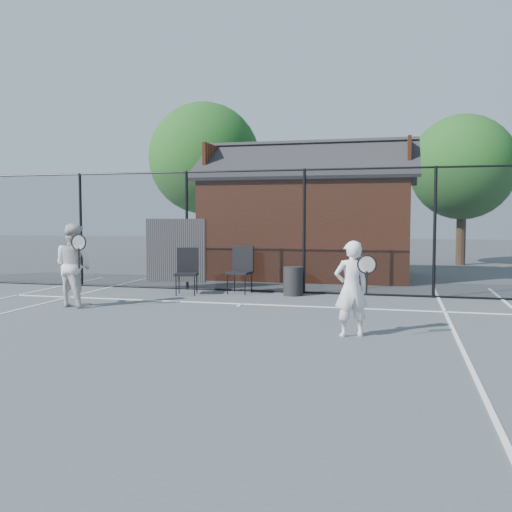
% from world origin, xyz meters
% --- Properties ---
extents(ground, '(80.00, 80.00, 0.00)m').
position_xyz_m(ground, '(0.00, 0.00, 0.00)').
color(ground, '#4A5054').
rests_on(ground, ground).
extents(court_lines, '(11.02, 18.00, 0.01)m').
position_xyz_m(court_lines, '(0.00, -1.32, 0.01)').
color(court_lines, white).
rests_on(court_lines, ground).
extents(fence, '(22.04, 3.00, 3.00)m').
position_xyz_m(fence, '(-0.30, 5.00, 1.45)').
color(fence, black).
rests_on(fence, ground).
extents(clubhouse, '(6.50, 4.36, 4.19)m').
position_xyz_m(clubhouse, '(0.50, 9.00, 1.61)').
color(clubhouse, '#622C17').
rests_on(clubhouse, ground).
extents(tree_left, '(4.48, 4.48, 6.44)m').
position_xyz_m(tree_left, '(-4.50, 13.50, 4.19)').
color(tree_left, '#311E13').
rests_on(tree_left, ground).
extents(tree_right, '(3.97, 3.97, 5.70)m').
position_xyz_m(tree_right, '(5.50, 14.50, 3.71)').
color(tree_right, '#311E13').
rests_on(tree_right, ground).
extents(player_front, '(0.71, 0.58, 1.49)m').
position_xyz_m(player_front, '(2.52, 0.30, 0.75)').
color(player_front, white).
rests_on(player_front, ground).
extents(player_back, '(0.99, 0.81, 1.71)m').
position_xyz_m(player_back, '(-3.30, 1.88, 0.86)').
color(player_back, silver).
rests_on(player_back, ground).
extents(chair_left, '(0.63, 0.64, 1.08)m').
position_xyz_m(chair_left, '(-1.67, 4.10, 0.54)').
color(chair_left, black).
rests_on(chair_left, ground).
extents(chair_right, '(0.59, 0.61, 1.12)m').
position_xyz_m(chair_right, '(-0.50, 4.60, 0.56)').
color(chair_right, black).
rests_on(chair_right, ground).
extents(waste_bin, '(0.54, 0.54, 0.68)m').
position_xyz_m(waste_bin, '(0.81, 4.60, 0.34)').
color(waste_bin, black).
rests_on(waste_bin, ground).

